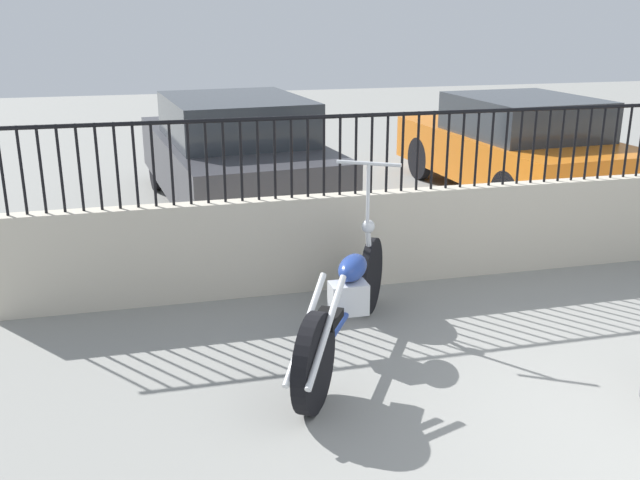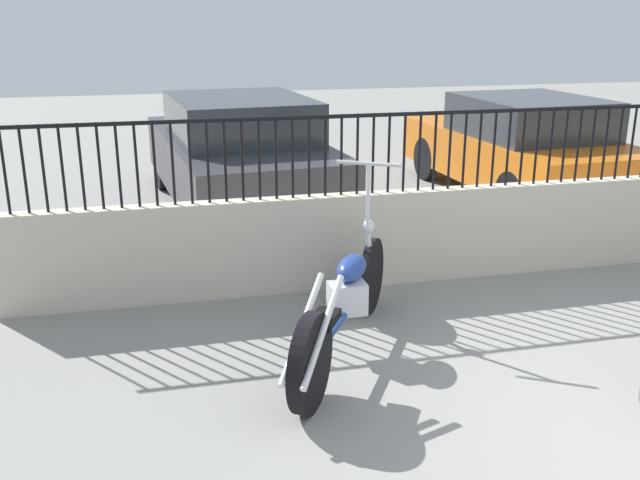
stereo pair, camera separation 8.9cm
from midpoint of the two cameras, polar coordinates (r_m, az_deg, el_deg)
low_wall at (r=7.04m, az=12.54°, el=0.69°), size 8.71×0.18×0.88m
fence_railing at (r=6.83m, az=13.05°, el=8.01°), size 8.71×0.04×0.73m
motorcycle_blue at (r=5.19m, az=2.18°, el=-5.58°), size 1.30×2.06×1.35m
car_dark_grey at (r=9.26m, az=-6.27°, el=6.93°), size 2.21×4.46×1.46m
car_orange at (r=10.26m, az=16.04°, el=7.20°), size 2.01×4.06×1.38m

